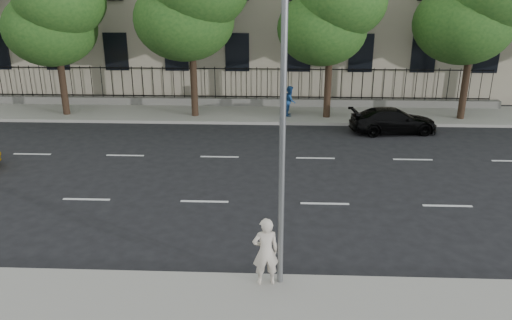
{
  "coord_description": "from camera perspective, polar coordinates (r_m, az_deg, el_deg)",
  "views": [
    {
      "loc": [
        2.37,
        -12.59,
        6.93
      ],
      "look_at": [
        1.7,
        3.0,
        1.32
      ],
      "focal_mm": 35.0,
      "sensor_mm": 36.0,
      "label": 1
    }
  ],
  "objects": [
    {
      "name": "ground",
      "position": [
        14.57,
        -7.3,
        -8.82
      ],
      "size": [
        120.0,
        120.0,
        0.0
      ],
      "primitive_type": "plane",
      "color": "black",
      "rests_on": "ground"
    },
    {
      "name": "far_sidewalk",
      "position": [
        27.56,
        -2.56,
        5.35
      ],
      "size": [
        60.0,
        4.0,
        0.15
      ],
      "primitive_type": "cube",
      "color": "gray",
      "rests_on": "ground"
    },
    {
      "name": "lane_markings",
      "position": [
        18.82,
        -4.95,
        -1.9
      ],
      "size": [
        49.6,
        4.62,
        0.01
      ],
      "primitive_type": null,
      "color": "silver",
      "rests_on": "ground"
    },
    {
      "name": "iron_fence",
      "position": [
        29.08,
        -2.29,
        7.27
      ],
      "size": [
        30.0,
        0.5,
        2.2
      ],
      "color": "slate",
      "rests_on": "far_sidewalk"
    },
    {
      "name": "street_light",
      "position": [
        10.97,
        3.15,
        10.39
      ],
      "size": [
        0.25,
        3.32,
        8.05
      ],
      "color": "slate",
      "rests_on": "near_sidewalk"
    },
    {
      "name": "tree_b",
      "position": [
        28.34,
        -22.03,
        16.21
      ],
      "size": [
        5.53,
        5.12,
        8.97
      ],
      "color": "#382619",
      "rests_on": "far_sidewalk"
    },
    {
      "name": "tree_d",
      "position": [
        26.11,
        8.71,
        17.15
      ],
      "size": [
        5.34,
        4.94,
        8.84
      ],
      "color": "#382619",
      "rests_on": "far_sidewalk"
    },
    {
      "name": "black_sedan",
      "position": [
        24.98,
        15.42,
        4.38
      ],
      "size": [
        4.34,
        2.2,
        1.21
      ],
      "primitive_type": "imported",
      "rotation": [
        0.0,
        0.0,
        1.7
      ],
      "color": "black",
      "rests_on": "ground"
    },
    {
      "name": "woman_near",
      "position": [
        11.79,
        1.1,
        -10.41
      ],
      "size": [
        0.69,
        0.52,
        1.71
      ],
      "primitive_type": "imported",
      "rotation": [
        0.0,
        0.0,
        3.33
      ],
      "color": "beige",
      "rests_on": "near_sidewalk"
    },
    {
      "name": "pedestrian_far",
      "position": [
        26.69,
        3.9,
        6.76
      ],
      "size": [
        0.63,
        0.79,
        1.59
      ],
      "primitive_type": "imported",
      "rotation": [
        0.0,
        0.0,
        1.54
      ],
      "color": "navy",
      "rests_on": "far_sidewalk"
    }
  ]
}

